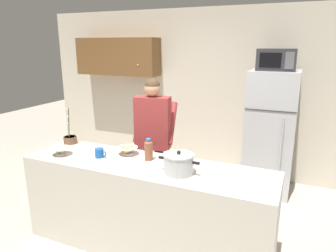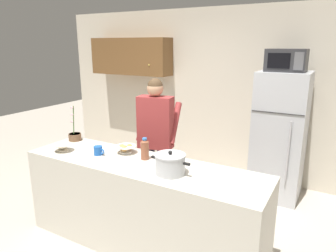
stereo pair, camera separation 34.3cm
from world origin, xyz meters
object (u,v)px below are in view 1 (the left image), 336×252
object	(u,v)px
bottle_near_edge	(149,150)
microwave	(277,60)
person_near_pot	(153,130)
bread_bowl	(127,150)
refrigerator	(270,133)
cooking_pot	(179,164)
potted_orchid	(70,139)
coffee_mug	(100,153)
empty_bowl	(61,151)

from	to	relation	value
bottle_near_edge	microwave	bearing A→B (deg)	59.64
person_near_pot	bread_bowl	bearing A→B (deg)	-90.70
refrigerator	cooking_pot	distance (m)	2.03
refrigerator	potted_orchid	xyz separation A→B (m)	(-2.10, -1.63, 0.12)
refrigerator	microwave	size ratio (longest dim) A/B	3.58
coffee_mug	empty_bowl	size ratio (longest dim) A/B	0.62
empty_bowl	bottle_near_edge	xyz separation A→B (m)	(0.92, 0.25, 0.06)
empty_bowl	microwave	bearing A→B (deg)	45.58
coffee_mug	empty_bowl	xyz separation A→B (m)	(-0.42, -0.11, -0.00)
bottle_near_edge	cooking_pot	bearing A→B (deg)	-25.59
cooking_pot	empty_bowl	size ratio (longest dim) A/B	1.85
coffee_mug	bread_bowl	world-z (taller)	bread_bowl
bottle_near_edge	coffee_mug	bearing A→B (deg)	-164.31
cooking_pot	potted_orchid	xyz separation A→B (m)	(-1.49, 0.30, -0.03)
person_near_pot	potted_orchid	xyz separation A→B (m)	(-0.82, -0.55, -0.06)
bottle_near_edge	potted_orchid	size ratio (longest dim) A/B	0.53
person_near_pot	empty_bowl	bearing A→B (deg)	-125.70
coffee_mug	empty_bowl	distance (m)	0.43
microwave	potted_orchid	xyz separation A→B (m)	(-2.10, -1.61, -0.88)
refrigerator	bottle_near_edge	bearing A→B (deg)	-120.04
person_near_pot	coffee_mug	bearing A→B (deg)	-105.86
person_near_pot	bottle_near_edge	bearing A→B (deg)	-67.33
person_near_pot	potted_orchid	bearing A→B (deg)	-146.23
microwave	coffee_mug	xyz separation A→B (m)	(-1.50, -1.86, -0.89)
empty_bowl	coffee_mug	bearing A→B (deg)	14.13
empty_bowl	bottle_near_edge	bearing A→B (deg)	14.98
microwave	person_near_pot	size ratio (longest dim) A/B	0.29
bread_bowl	coffee_mug	bearing A→B (deg)	-139.22
person_near_pot	cooking_pot	bearing A→B (deg)	-51.40
bread_bowl	person_near_pot	bearing A→B (deg)	89.30
microwave	empty_bowl	world-z (taller)	microwave
microwave	coffee_mug	world-z (taller)	microwave
person_near_pot	empty_bowl	size ratio (longest dim) A/B	7.88
person_near_pot	empty_bowl	world-z (taller)	person_near_pot
coffee_mug	potted_orchid	xyz separation A→B (m)	(-0.59, 0.24, 0.01)
refrigerator	bottle_near_edge	size ratio (longest dim) A/B	7.65
coffee_mug	person_near_pot	bearing A→B (deg)	74.14
person_near_pot	coffee_mug	distance (m)	0.83
refrigerator	coffee_mug	distance (m)	2.41
empty_bowl	bread_bowl	bearing A→B (deg)	24.71
refrigerator	coffee_mug	xyz separation A→B (m)	(-1.50, -1.88, 0.11)
refrigerator	bread_bowl	bearing A→B (deg)	-127.24
microwave	person_near_pot	distance (m)	1.85
bread_bowl	bottle_near_edge	world-z (taller)	bottle_near_edge
bread_bowl	cooking_pot	bearing A→B (deg)	-19.44
coffee_mug	bread_bowl	size ratio (longest dim) A/B	0.59
bread_bowl	empty_bowl	world-z (taller)	bread_bowl
microwave	person_near_pot	xyz separation A→B (m)	(-1.28, -1.06, -0.82)
microwave	person_near_pot	bearing A→B (deg)	-140.20
cooking_pot	bread_bowl	size ratio (longest dim) A/B	1.75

